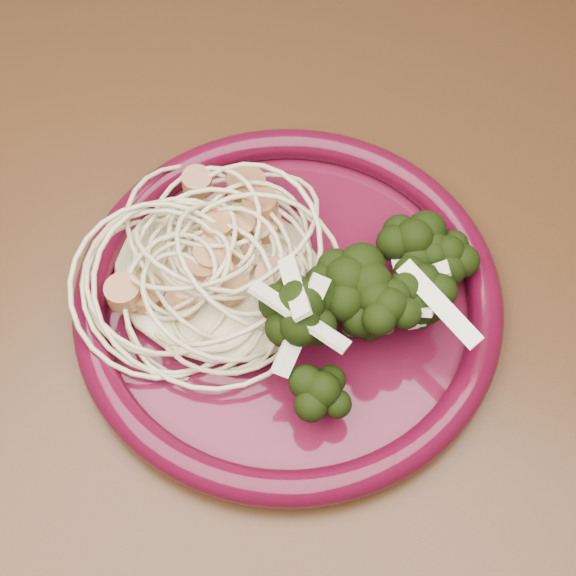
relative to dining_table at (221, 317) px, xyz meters
The scene contains 6 objects.
dining_table is the anchor object (origin of this frame).
dinner_plate 0.13m from the dining_table, 14.07° to the right, with size 0.30×0.30×0.02m.
spaghetti_pile 0.12m from the dining_table, 48.85° to the right, with size 0.14×0.12×0.03m, color beige.
scallop_cluster 0.16m from the dining_table, 48.85° to the right, with size 0.12×0.12×0.04m, color #B27445, non-canonical shape.
broccoli_pile 0.18m from the dining_table, ahead, with size 0.09×0.15×0.05m, color black.
onion_garnish 0.20m from the dining_table, ahead, with size 0.06×0.10×0.05m, color beige, non-canonical shape.
Camera 1 is at (0.18, -0.24, 1.19)m, focal length 50.00 mm.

